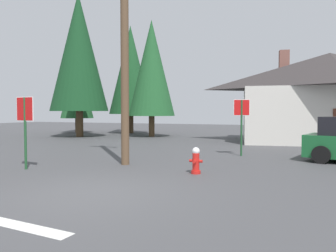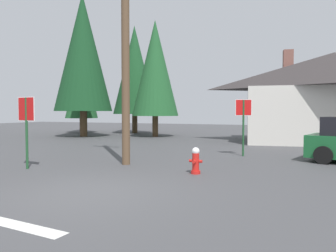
{
  "view_description": "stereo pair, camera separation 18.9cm",
  "coord_description": "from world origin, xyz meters",
  "px_view_note": "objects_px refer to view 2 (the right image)",
  "views": [
    {
      "loc": [
        4.4,
        -6.22,
        1.85
      ],
      "look_at": [
        0.64,
        3.14,
        1.4
      ],
      "focal_mm": 35.06,
      "sensor_mm": 36.0,
      "label": 1
    },
    {
      "loc": [
        4.57,
        -6.15,
        1.85
      ],
      "look_at": [
        0.64,
        3.14,
        1.4
      ],
      "focal_mm": 35.06,
      "sensor_mm": 36.0,
      "label": 2
    }
  ],
  "objects_px": {
    "stop_sign_far": "(243,116)",
    "pine_tree_far_center": "(83,53)",
    "stop_sign_near": "(26,117)",
    "fire_hydrant": "(196,161)",
    "utility_pole": "(125,25)",
    "pine_tree_mid_left": "(81,85)",
    "house": "(334,96)",
    "pine_tree_tall_left": "(155,68)",
    "pine_tree_short_left": "(135,70)"
  },
  "relations": [
    {
      "from": "stop_sign_near",
      "to": "house",
      "type": "xyz_separation_m",
      "value": [
        9.75,
        13.86,
        1.11
      ]
    },
    {
      "from": "pine_tree_mid_left",
      "to": "pine_tree_short_left",
      "type": "height_order",
      "value": "pine_tree_short_left"
    },
    {
      "from": "pine_tree_short_left",
      "to": "pine_tree_tall_left",
      "type": "bearing_deg",
      "value": -41.4
    },
    {
      "from": "stop_sign_far",
      "to": "pine_tree_far_center",
      "type": "height_order",
      "value": "pine_tree_far_center"
    },
    {
      "from": "pine_tree_mid_left",
      "to": "utility_pole",
      "type": "bearing_deg",
      "value": -47.71
    },
    {
      "from": "pine_tree_short_left",
      "to": "house",
      "type": "bearing_deg",
      "value": -11.56
    },
    {
      "from": "fire_hydrant",
      "to": "pine_tree_tall_left",
      "type": "bearing_deg",
      "value": 119.86
    },
    {
      "from": "house",
      "to": "pine_tree_tall_left",
      "type": "height_order",
      "value": "pine_tree_tall_left"
    },
    {
      "from": "house",
      "to": "pine_tree_mid_left",
      "type": "relative_size",
      "value": 1.63
    },
    {
      "from": "pine_tree_short_left",
      "to": "pine_tree_far_center",
      "type": "height_order",
      "value": "pine_tree_far_center"
    },
    {
      "from": "utility_pole",
      "to": "pine_tree_short_left",
      "type": "bearing_deg",
      "value": 117.67
    },
    {
      "from": "house",
      "to": "pine_tree_far_center",
      "type": "relative_size",
      "value": 1.1
    },
    {
      "from": "utility_pole",
      "to": "pine_tree_short_left",
      "type": "height_order",
      "value": "utility_pole"
    },
    {
      "from": "stop_sign_near",
      "to": "pine_tree_short_left",
      "type": "relative_size",
      "value": 0.25
    },
    {
      "from": "stop_sign_near",
      "to": "pine_tree_tall_left",
      "type": "height_order",
      "value": "pine_tree_tall_left"
    },
    {
      "from": "stop_sign_far",
      "to": "house",
      "type": "distance_m",
      "value": 9.02
    },
    {
      "from": "stop_sign_near",
      "to": "stop_sign_far",
      "type": "distance_m",
      "value": 8.25
    },
    {
      "from": "stop_sign_near",
      "to": "house",
      "type": "relative_size",
      "value": 0.2
    },
    {
      "from": "house",
      "to": "pine_tree_mid_left",
      "type": "distance_m",
      "value": 19.98
    },
    {
      "from": "house",
      "to": "pine_tree_mid_left",
      "type": "bearing_deg",
      "value": 174.29
    },
    {
      "from": "stop_sign_near",
      "to": "stop_sign_far",
      "type": "bearing_deg",
      "value": 44.48
    },
    {
      "from": "utility_pole",
      "to": "pine_tree_far_center",
      "type": "height_order",
      "value": "pine_tree_far_center"
    },
    {
      "from": "pine_tree_short_left",
      "to": "stop_sign_far",
      "type": "bearing_deg",
      "value": -44.85
    },
    {
      "from": "stop_sign_near",
      "to": "fire_hydrant",
      "type": "relative_size",
      "value": 2.94
    },
    {
      "from": "stop_sign_near",
      "to": "fire_hydrant",
      "type": "distance_m",
      "value": 5.59
    },
    {
      "from": "utility_pole",
      "to": "pine_tree_mid_left",
      "type": "relative_size",
      "value": 1.31
    },
    {
      "from": "stop_sign_near",
      "to": "pine_tree_tall_left",
      "type": "bearing_deg",
      "value": 98.18
    },
    {
      "from": "stop_sign_far",
      "to": "pine_tree_mid_left",
      "type": "height_order",
      "value": "pine_tree_mid_left"
    },
    {
      "from": "utility_pole",
      "to": "house",
      "type": "relative_size",
      "value": 0.8
    },
    {
      "from": "stop_sign_near",
      "to": "pine_tree_mid_left",
      "type": "relative_size",
      "value": 0.33
    },
    {
      "from": "stop_sign_far",
      "to": "house",
      "type": "relative_size",
      "value": 0.2
    },
    {
      "from": "fire_hydrant",
      "to": "stop_sign_far",
      "type": "height_order",
      "value": "stop_sign_far"
    },
    {
      "from": "house",
      "to": "pine_tree_tall_left",
      "type": "xyz_separation_m",
      "value": [
        -11.76,
        0.16,
        2.25
      ]
    },
    {
      "from": "utility_pole",
      "to": "pine_tree_tall_left",
      "type": "relative_size",
      "value": 1.09
    },
    {
      "from": "house",
      "to": "stop_sign_far",
      "type": "bearing_deg",
      "value": -115.56
    },
    {
      "from": "fire_hydrant",
      "to": "stop_sign_far",
      "type": "xyz_separation_m",
      "value": [
        0.61,
        4.46,
        1.28
      ]
    },
    {
      "from": "stop_sign_near",
      "to": "utility_pole",
      "type": "distance_m",
      "value": 4.5
    },
    {
      "from": "house",
      "to": "pine_tree_short_left",
      "type": "bearing_deg",
      "value": 168.44
    },
    {
      "from": "fire_hydrant",
      "to": "pine_tree_short_left",
      "type": "bearing_deg",
      "value": 124.18
    },
    {
      "from": "utility_pole",
      "to": "house",
      "type": "bearing_deg",
      "value": 58.51
    },
    {
      "from": "stop_sign_far",
      "to": "pine_tree_tall_left",
      "type": "distance_m",
      "value": 11.9
    },
    {
      "from": "utility_pole",
      "to": "stop_sign_far",
      "type": "relative_size",
      "value": 3.94
    },
    {
      "from": "stop_sign_near",
      "to": "pine_tree_tall_left",
      "type": "xyz_separation_m",
      "value": [
        -2.01,
        14.02,
        3.37
      ]
    },
    {
      "from": "stop_sign_near",
      "to": "pine_tree_mid_left",
      "type": "xyz_separation_m",
      "value": [
        -10.09,
        15.84,
        2.52
      ]
    },
    {
      "from": "stop_sign_near",
      "to": "pine_tree_far_center",
      "type": "relative_size",
      "value": 0.22
    },
    {
      "from": "stop_sign_far",
      "to": "pine_tree_tall_left",
      "type": "height_order",
      "value": "pine_tree_tall_left"
    },
    {
      "from": "pine_tree_mid_left",
      "to": "pine_tree_far_center",
      "type": "height_order",
      "value": "pine_tree_far_center"
    },
    {
      "from": "stop_sign_near",
      "to": "pine_tree_short_left",
      "type": "xyz_separation_m",
      "value": [
        -5.33,
        16.94,
        3.73
      ]
    },
    {
      "from": "utility_pole",
      "to": "pine_tree_tall_left",
      "type": "xyz_separation_m",
      "value": [
        -4.51,
        12.0,
        0.21
      ]
    },
    {
      "from": "fire_hydrant",
      "to": "pine_tree_far_center",
      "type": "bearing_deg",
      "value": 138.84
    }
  ]
}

